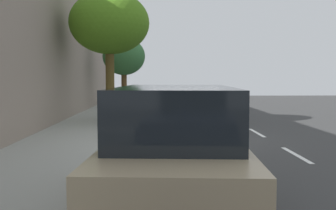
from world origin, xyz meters
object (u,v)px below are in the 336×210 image
(parked_suv_tan_mid, at_px, (175,151))
(fire_hydrant, at_px, (119,125))
(parked_sedan_grey_nearest, at_px, (163,96))
(cyclist_with_backpack, at_px, (141,109))
(parked_sedan_black_second, at_px, (164,109))
(street_tree_mid_block, at_px, (109,24))
(bicycle_at_curb, at_px, (148,130))
(street_tree_near_cyclist, at_px, (124,57))

(parked_suv_tan_mid, relative_size, fire_hydrant, 5.73)
(parked_sedan_grey_nearest, distance_m, cyclist_with_backpack, 14.57)
(parked_sedan_black_second, xyz_separation_m, street_tree_mid_block, (2.43, -0.85, 3.77))
(parked_suv_tan_mid, height_order, street_tree_mid_block, street_tree_mid_block)
(bicycle_at_curb, bearing_deg, cyclist_with_backpack, -63.97)
(fire_hydrant, bearing_deg, street_tree_mid_block, -79.92)
(street_tree_near_cyclist, bearing_deg, bicycle_at_curb, 98.54)
(bicycle_at_curb, bearing_deg, fire_hydrant, 26.56)
(parked_sedan_grey_nearest, xyz_separation_m, street_tree_near_cyclist, (2.57, 2.93, 2.68))
(street_tree_near_cyclist, bearing_deg, fire_hydrant, 94.19)
(parked_suv_tan_mid, bearing_deg, street_tree_near_cyclist, -82.80)
(street_tree_mid_block, bearing_deg, parked_suv_tan_mid, 101.61)
(street_tree_near_cyclist, bearing_deg, parked_suv_tan_mid, 97.20)
(street_tree_near_cyclist, bearing_deg, street_tree_mid_block, 90.00)
(parked_sedan_grey_nearest, height_order, parked_sedan_black_second, same)
(parked_sedan_black_second, height_order, fire_hydrant, parked_sedan_black_second)
(cyclist_with_backpack, bearing_deg, parked_sedan_black_second, -103.89)
(cyclist_with_backpack, xyz_separation_m, street_tree_mid_block, (1.59, -4.25, 3.48))
(parked_sedan_black_second, relative_size, cyclist_with_backpack, 2.63)
(bicycle_at_curb, height_order, street_tree_mid_block, street_tree_mid_block)
(parked_suv_tan_mid, height_order, cyclist_with_backpack, parked_suv_tan_mid)
(cyclist_with_backpack, distance_m, street_tree_near_cyclist, 11.95)
(fire_hydrant, bearing_deg, cyclist_with_backpack, -126.54)
(bicycle_at_curb, relative_size, street_tree_near_cyclist, 0.30)
(cyclist_with_backpack, height_order, street_tree_near_cyclist, street_tree_near_cyclist)
(street_tree_near_cyclist, xyz_separation_m, street_tree_mid_block, (0.00, 7.36, 1.09))
(parked_sedan_grey_nearest, xyz_separation_m, street_tree_mid_block, (2.57, 10.29, 3.77))
(parked_suv_tan_mid, bearing_deg, parked_sedan_grey_nearest, -90.39)
(cyclist_with_backpack, bearing_deg, street_tree_near_cyclist, -82.21)
(parked_sedan_black_second, distance_m, bicycle_at_curb, 3.93)
(parked_sedan_black_second, relative_size, bicycle_at_curb, 3.30)
(parked_sedan_grey_nearest, height_order, parked_suv_tan_mid, parked_suv_tan_mid)
(parked_sedan_grey_nearest, xyz_separation_m, bicycle_at_curb, (0.75, 15.00, -0.37))
(parked_sedan_black_second, xyz_separation_m, bicycle_at_curb, (0.62, 3.86, -0.37))
(parked_sedan_grey_nearest, bearing_deg, cyclist_with_backpack, 86.15)
(bicycle_at_curb, distance_m, fire_hydrant, 1.02)
(street_tree_mid_block, distance_m, fire_hydrant, 6.56)
(fire_hydrant, bearing_deg, parked_suv_tan_mid, 102.79)
(parked_sedan_grey_nearest, distance_m, parked_suv_tan_mid, 22.05)
(parked_sedan_grey_nearest, bearing_deg, parked_suv_tan_mid, 89.61)
(parked_sedan_black_second, height_order, cyclist_with_backpack, cyclist_with_backpack)
(parked_suv_tan_mid, xyz_separation_m, street_tree_near_cyclist, (2.41, -19.11, 2.41))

